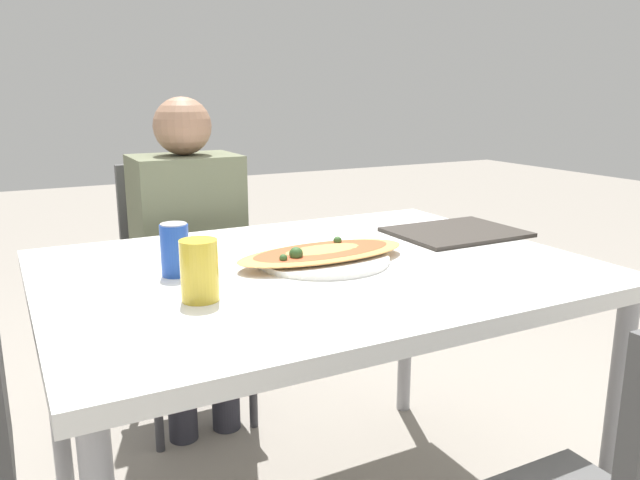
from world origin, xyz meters
TOP-DOWN VIEW (x-y plane):
  - dining_table at (0.00, 0.00)m, footprint 1.32×1.00m
  - chair_far_seated at (-0.12, 0.83)m, footprint 0.40×0.40m
  - person_seated at (-0.12, 0.71)m, footprint 0.35×0.28m
  - pizza_main at (0.02, 0.01)m, footprint 0.47×0.34m
  - soda_can at (-0.34, 0.07)m, footprint 0.07×0.07m
  - drink_glass at (-0.34, -0.13)m, footprint 0.08×0.08m
  - serving_tray at (0.53, 0.10)m, footprint 0.37×0.29m

SIDE VIEW (x-z plane):
  - chair_far_seated at x=-0.12m, z-range 0.06..0.99m
  - person_seated at x=-0.12m, z-range 0.11..1.28m
  - dining_table at x=0.00m, z-range 0.32..1.08m
  - serving_tray at x=0.53m, z-range 0.77..0.78m
  - pizza_main at x=0.02m, z-range 0.76..0.81m
  - soda_can at x=-0.34m, z-range 0.77..0.89m
  - drink_glass at x=-0.34m, z-range 0.77..0.90m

